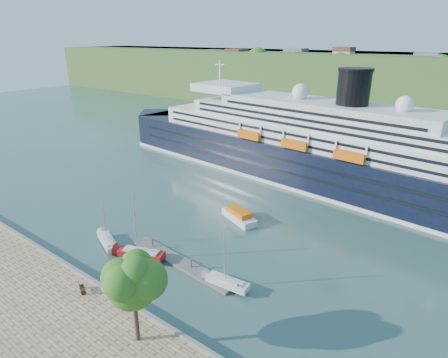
# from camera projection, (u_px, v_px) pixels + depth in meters

# --- Properties ---
(ground) EXTENTS (400.00, 400.00, 0.00)m
(ground) POSITION_uv_depth(u_px,v_px,m) (95.00, 287.00, 48.84)
(ground) COLOR #2A4B43
(ground) RESTS_ON ground
(far_hillside) EXTENTS (400.00, 50.00, 24.00)m
(far_hillside) POSITION_uv_depth(u_px,v_px,m) (397.00, 85.00, 152.50)
(far_hillside) COLOR #3A5F26
(far_hillside) RESTS_ON ground
(quay_coping) EXTENTS (220.00, 0.50, 0.30)m
(quay_coping) POSITION_uv_depth(u_px,v_px,m) (92.00, 280.00, 48.28)
(quay_coping) COLOR slate
(quay_coping) RESTS_ON promenade
(cruise_ship) EXTENTS (112.67, 26.10, 25.08)m
(cruise_ship) POSITION_uv_depth(u_px,v_px,m) (298.00, 124.00, 82.71)
(cruise_ship) COLOR black
(cruise_ship) RESTS_ON ground
(park_bench) EXTENTS (1.87, 1.36, 1.11)m
(park_bench) POSITION_uv_depth(u_px,v_px,m) (82.00, 288.00, 46.20)
(park_bench) COLOR #4A2515
(park_bench) RESTS_ON promenade
(promenade_tree) EXTENTS (6.73, 6.73, 11.15)m
(promenade_tree) POSITION_uv_depth(u_px,v_px,m) (134.00, 295.00, 37.08)
(promenade_tree) COLOR #275A17
(promenade_tree) RESTS_ON promenade
(floating_pontoon) EXTENTS (19.14, 3.66, 0.42)m
(floating_pontoon) POSITION_uv_depth(u_px,v_px,m) (181.00, 263.00, 53.68)
(floating_pontoon) COLOR #6A645E
(floating_pontoon) RESTS_ON ground
(sailboat_white_near) EXTENTS (6.70, 4.06, 8.39)m
(sailboat_white_near) POSITION_uv_depth(u_px,v_px,m) (106.00, 222.00, 56.71)
(sailboat_white_near) COLOR silver
(sailboat_white_near) RESTS_ON ground
(sailboat_red) EXTENTS (7.88, 4.72, 9.86)m
(sailboat_red) POSITION_uv_depth(u_px,v_px,m) (139.00, 230.00, 52.94)
(sailboat_red) COLOR maroon
(sailboat_red) RESTS_ON ground
(sailboat_white_far) EXTENTS (6.59, 2.42, 8.33)m
(sailboat_white_far) POSITION_uv_depth(u_px,v_px,m) (228.00, 261.00, 47.11)
(sailboat_white_far) COLOR silver
(sailboat_white_far) RESTS_ON ground
(tender_launch) EXTENTS (8.15, 5.26, 2.13)m
(tender_launch) POSITION_uv_depth(u_px,v_px,m) (239.00, 215.00, 66.11)
(tender_launch) COLOR orange
(tender_launch) RESTS_ON ground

